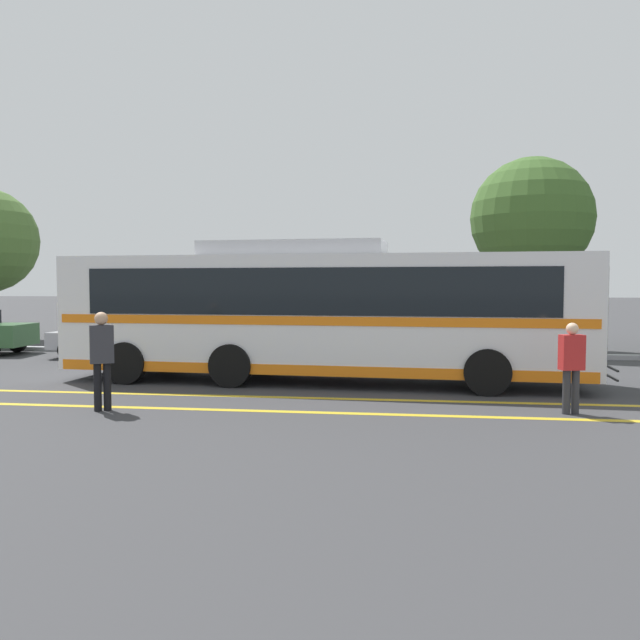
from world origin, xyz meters
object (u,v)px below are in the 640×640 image
tree_0 (531,218)px  pedestrian_1 (102,354)px  parked_car_1 (116,336)px  pedestrian_0 (572,362)px  parked_car_2 (324,338)px  transit_bus (319,310)px

tree_0 → pedestrian_1: bearing=-129.6°
parked_car_1 → pedestrian_0: size_ratio=2.39×
parked_car_1 → tree_0: 14.84m
parked_car_1 → parked_car_2: bearing=89.4°
pedestrian_1 → tree_0: size_ratio=0.27×
parked_car_1 → pedestrian_1: size_ratio=2.15×
transit_bus → parked_car_2: transit_bus is taller
pedestrian_0 → pedestrian_1: pedestrian_1 is taller
parked_car_2 → pedestrian_1: size_ratio=2.61×
pedestrian_1 → transit_bus: bearing=-162.0°
parked_car_2 → pedestrian_1: (-3.08, -8.44, 0.37)m
parked_car_1 → pedestrian_0: pedestrian_0 is taller
transit_bus → pedestrian_1: 5.39m
transit_bus → pedestrian_1: bearing=-38.2°
parked_car_2 → pedestrian_0: pedestrian_0 is taller
pedestrian_0 → parked_car_2: bearing=-68.0°
pedestrian_1 → pedestrian_0: bearing=155.2°
transit_bus → parked_car_1: 8.54m
pedestrian_0 → tree_0: bearing=-111.3°
pedestrian_1 → parked_car_2: bearing=-140.6°
parked_car_1 → parked_car_2: 6.83m
tree_0 → pedestrian_0: bearing=-97.3°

